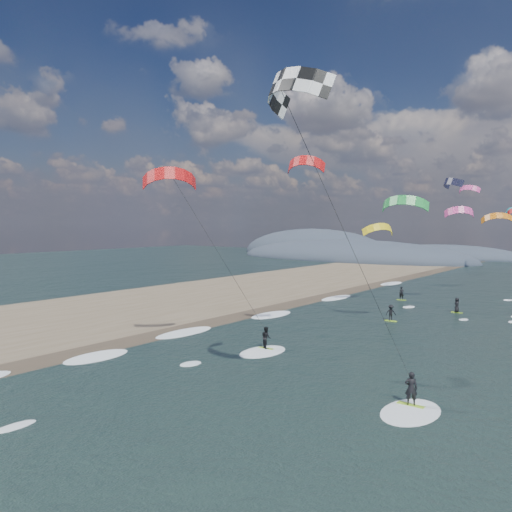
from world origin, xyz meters
The scene contains 9 objects.
ground centered at (0.00, 0.00, 0.00)m, with size 260.00×260.00×0.00m, color black.
sand_strip centered at (-24.00, 10.00, 0.00)m, with size 26.00×240.00×0.00m, color brown.
wet_sand_strip centered at (-12.00, 10.00, 0.00)m, with size 3.00×240.00×0.00m, color #382D23.
coastal_hills centered at (-44.84, 107.86, 0.00)m, with size 80.00×41.00×15.00m.
kitesurfer_near_a centered at (7.06, 5.35, 12.33)m, with size 7.86×9.13×16.25m.
kitesurfer_near_b centered at (-4.64, 10.66, 8.57)m, with size 6.85×9.14×13.54m.
far_kitesurfers centered at (0.97, 35.57, 0.78)m, with size 8.79×13.72×1.60m.
bg_kite_field centered at (0.85, 53.57, 11.94)m, with size 11.51×72.76×7.30m.
shoreline_surf centered at (-10.80, 14.75, 0.00)m, with size 2.40×79.40×0.11m.
Camera 1 is at (19.17, -13.78, 9.17)m, focal length 35.00 mm.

